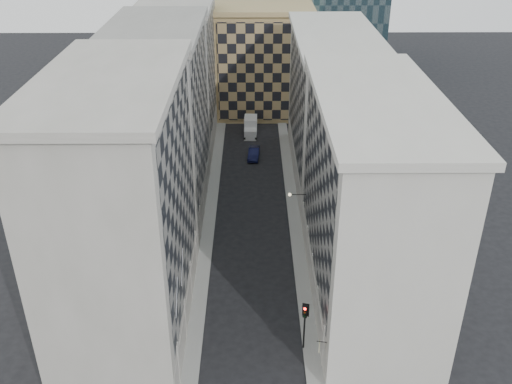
{
  "coord_description": "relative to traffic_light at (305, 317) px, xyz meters",
  "views": [
    {
      "loc": [
        0.05,
        -31.3,
        36.44
      ],
      "look_at": [
        0.38,
        12.52,
        12.74
      ],
      "focal_mm": 40.0,
      "sensor_mm": 36.0,
      "label": 1
    }
  ],
  "objects": [
    {
      "name": "tan_block",
      "position": [
        -2.55,
        61.2,
        5.85
      ],
      "size": [
        16.8,
        14.8,
        18.8
      ],
      "color": "tan",
      "rests_on": "ground"
    },
    {
      "name": "sidewalk_east",
      "position": [
        0.7,
        23.31,
        -3.51
      ],
      "size": [
        1.5,
        100.0,
        0.15
      ],
      "primitive_type": "cube",
      "color": "gray",
      "rests_on": "ground"
    },
    {
      "name": "bldg_left_a",
      "position": [
        -15.43,
        4.31,
        8.24
      ],
      "size": [
        10.8,
        22.8,
        23.7
      ],
      "color": "#9E9A8E",
      "rests_on": "ground"
    },
    {
      "name": "bldg_right_b",
      "position": [
        6.34,
        35.31,
        6.26
      ],
      "size": [
        10.8,
        28.8,
        19.7
      ],
      "color": "beige",
      "rests_on": "ground"
    },
    {
      "name": "dark_car",
      "position": [
        -4.25,
        40.27,
        -2.83
      ],
      "size": [
        1.95,
        4.69,
        1.51
      ],
      "primitive_type": "imported",
      "rotation": [
        0.0,
        0.0,
        -0.08
      ],
      "color": "black",
      "rests_on": "ground"
    },
    {
      "name": "bldg_right_a",
      "position": [
        6.33,
        8.31,
        6.74
      ],
      "size": [
        10.8,
        26.8,
        20.7
      ],
      "color": "beige",
      "rests_on": "ground"
    },
    {
      "name": "traffic_light",
      "position": [
        0.0,
        0.0,
        0.0
      ],
      "size": [
        0.59,
        0.58,
        4.8
      ],
      "rotation": [
        0.0,
        0.0,
        -0.3
      ],
      "color": "black",
      "rests_on": "sidewalk_east"
    },
    {
      "name": "sidewalk_west",
      "position": [
        -9.8,
        23.31,
        -3.51
      ],
      "size": [
        1.5,
        100.0,
        0.15
      ],
      "primitive_type": "cube",
      "color": "gray",
      "rests_on": "ground"
    },
    {
      "name": "bracket_lamp",
      "position": [
        -0.17,
        17.31,
        2.61
      ],
      "size": [
        1.98,
        0.36,
        0.36
      ],
      "color": "black",
      "rests_on": "ground"
    },
    {
      "name": "bldg_left_b",
      "position": [
        -15.43,
        26.31,
        7.74
      ],
      "size": [
        10.8,
        22.8,
        22.7
      ],
      "color": "gray",
      "rests_on": "ground"
    },
    {
      "name": "bldg_left_c",
      "position": [
        -15.43,
        48.31,
        7.24
      ],
      "size": [
        10.8,
        22.8,
        21.7
      ],
      "color": "#9E9A8E",
      "rests_on": "ground"
    },
    {
      "name": "box_truck",
      "position": [
        -4.74,
        49.51,
        -2.37
      ],
      "size": [
        2.19,
        5.12,
        2.79
      ],
      "rotation": [
        0.0,
        0.0,
        -0.02
      ],
      "color": "silver",
      "rests_on": "ground"
    },
    {
      "name": "shop_sign",
      "position": [
        0.86,
        -3.69,
        0.25
      ],
      "size": [
        0.88,
        0.77,
        0.86
      ],
      "rotation": [
        0.0,
        0.0,
        -0.16
      ],
      "color": "black",
      "rests_on": "ground"
    },
    {
      "name": "flagpoles_left",
      "position": [
        -10.45,
        -0.69,
        4.41
      ],
      "size": [
        0.1,
        6.33,
        2.33
      ],
      "color": "gray",
      "rests_on": "ground"
    }
  ]
}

